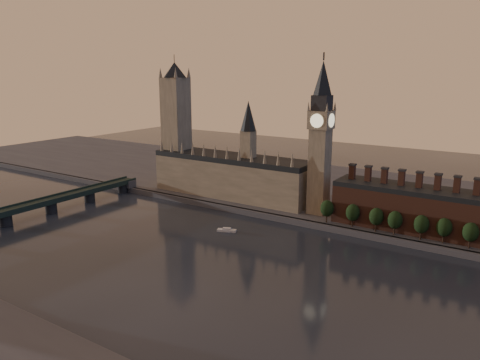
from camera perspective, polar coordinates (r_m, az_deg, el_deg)
The scene contains 15 objects.
ground at distance 243.85m, azimuth -3.63°, elevation -10.98°, with size 900.00×900.00×0.00m, color black.
north_bank at distance 392.23m, azimuth 12.15°, elevation -1.49°, with size 900.00×182.00×4.00m.
palace_of_westminster at distance 361.90m, azimuth -0.95°, elevation 0.77°, with size 130.00×30.30×74.00m.
victoria_tower at distance 389.52m, azimuth -7.79°, elevation 7.13°, with size 24.00×24.00×108.00m.
big_ben at distance 315.89m, azimuth 9.80°, elevation 5.23°, with size 15.00×15.00×107.00m.
chimney_block at distance 303.62m, azimuth 21.70°, elevation -3.40°, with size 110.00×25.00×37.00m.
embankment_tree_0 at distance 305.42m, azimuth 10.56°, elevation -3.42°, with size 8.60×8.60×14.88m.
embankment_tree_1 at distance 300.04m, azimuth 13.58°, elevation -3.87°, with size 8.60×8.60×14.88m.
embankment_tree_2 at distance 295.65m, azimuth 16.29°, elevation -4.30°, with size 8.60×8.60×14.88m.
embankment_tree_3 at distance 292.52m, azimuth 18.37°, elevation -4.64°, with size 8.60×8.60×14.88m.
embankment_tree_4 at distance 289.84m, azimuth 21.25°, elevation -5.04°, with size 8.60×8.60×14.88m.
embankment_tree_5 at distance 288.89m, azimuth 23.64°, elevation -5.32°, with size 8.60×8.60×14.88m.
embankment_tree_6 at distance 286.81m, azimuth 26.30°, elevation -5.72°, with size 8.60×8.60×14.88m.
westminster_bridge at distance 350.36m, azimuth -24.71°, elevation -3.30°, with size 14.00×200.00×11.55m.
river_boat at distance 298.54m, azimuth -1.62°, elevation -6.12°, with size 12.47×7.55×2.41m.
Camera 1 is at (134.34, -177.14, 100.17)m, focal length 35.00 mm.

